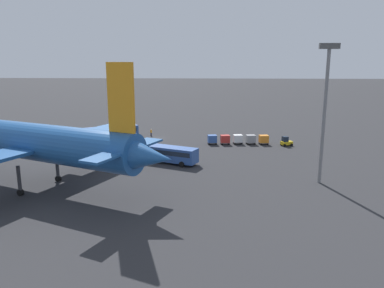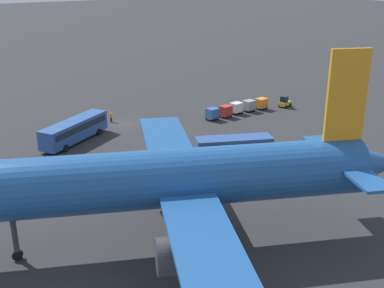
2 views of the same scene
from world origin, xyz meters
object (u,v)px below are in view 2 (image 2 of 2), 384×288
object	(u,v)px
baggage_tug	(285,102)
cargo_cart_white	(236,107)
cargo_cart_red	(226,111)
shuttle_bus_near	(74,129)
cargo_cart_blue	(212,113)
shuttle_bus_far	(234,146)
airplane	(168,180)
worker_person	(111,117)
cargo_cart_grey	(249,105)
cargo_cart_orange	(262,103)

from	to	relation	value
baggage_tug	cargo_cart_white	bearing A→B (deg)	-25.57
cargo_cart_white	cargo_cart_red	size ratio (longest dim) A/B	1.00
shuttle_bus_near	cargo_cart_white	xyz separation A→B (m)	(-29.02, 1.83, -0.78)
cargo_cart_white	cargo_cart_blue	bearing A→B (deg)	6.15
shuttle_bus_near	shuttle_bus_far	size ratio (longest dim) A/B	1.16
airplane	cargo_cart_blue	distance (m)	40.02
baggage_tug	cargo_cart_white	xyz separation A→B (m)	(10.29, -1.36, 0.25)
baggage_tug	cargo_cart_blue	bearing A→B (deg)	-20.74
shuttle_bus_far	worker_person	size ratio (longest dim) A/B	6.08
cargo_cart_grey	cargo_cart_white	xyz separation A→B (m)	(2.83, -0.06, 0.00)
cargo_cart_white	cargo_cart_blue	size ratio (longest dim) A/B	1.00
shuttle_bus_near	cargo_cart_blue	distance (m)	23.51
cargo_cart_white	cargo_cart_grey	bearing A→B (deg)	178.85
shuttle_bus_near	shuttle_bus_far	bearing A→B (deg)	99.03
cargo_cart_white	baggage_tug	bearing A→B (deg)	172.47
worker_person	cargo_cart_white	xyz separation A→B (m)	(-20.55, 7.78, 0.32)
baggage_tug	cargo_cart_grey	size ratio (longest dim) A/B	1.21
worker_person	cargo_cart_white	bearing A→B (deg)	159.27
shuttle_bus_near	cargo_cart_red	distance (m)	26.31
airplane	cargo_cart_grey	size ratio (longest dim) A/B	20.11
airplane	shuttle_bus_near	bearing A→B (deg)	-71.86
cargo_cart_red	cargo_cart_white	bearing A→B (deg)	-168.85
shuttle_bus_near	baggage_tug	bearing A→B (deg)	143.67
baggage_tug	cargo_cart_orange	size ratio (longest dim) A/B	1.21
airplane	cargo_cart_blue	bearing A→B (deg)	-108.21
airplane	cargo_cart_white	size ratio (longest dim) A/B	20.11
cargo_cart_orange	baggage_tug	bearing A→B (deg)	165.75
cargo_cart_orange	cargo_cart_blue	world-z (taller)	same
shuttle_bus_far	cargo_cart_red	distance (m)	19.01
cargo_cart_blue	shuttle_bus_far	bearing A→B (deg)	64.08
cargo_cart_orange	cargo_cart_blue	distance (m)	11.31
shuttle_bus_near	worker_person	distance (m)	10.40
baggage_tug	shuttle_bus_far	bearing A→B (deg)	14.44
baggage_tug	cargo_cart_grey	distance (m)	7.59
shuttle_bus_far	cargo_cart_grey	distance (m)	22.98
airplane	shuttle_bus_near	size ratio (longest dim) A/B	3.63
cargo_cart_white	cargo_cart_red	world-z (taller)	same
worker_person	cargo_cart_red	distance (m)	19.59
cargo_cart_blue	baggage_tug	bearing A→B (deg)	177.30
shuttle_bus_far	cargo_cart_blue	bearing A→B (deg)	-92.54
shuttle_bus_far	cargo_cart_orange	distance (m)	24.97
cargo_cart_orange	cargo_cart_red	size ratio (longest dim) A/B	1.00
shuttle_bus_far	cargo_cart_red	world-z (taller)	shuttle_bus_far
shuttle_bus_far	cargo_cart_red	xyz separation A→B (m)	(-10.50, -15.84, -0.62)
shuttle_bus_far	cargo_cart_grey	size ratio (longest dim) A/B	4.76
cargo_cart_orange	worker_person	bearing A→B (deg)	-16.90
shuttle_bus_near	worker_person	size ratio (longest dim) A/B	7.08
shuttle_bus_near	shuttle_bus_far	distance (m)	24.05
airplane	worker_person	distance (m)	40.21
shuttle_bus_far	cargo_cart_blue	xyz separation A→B (m)	(-7.67, -15.79, -0.62)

